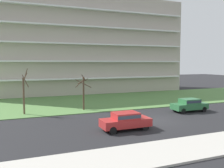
{
  "coord_description": "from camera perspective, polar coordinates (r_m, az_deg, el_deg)",
  "views": [
    {
      "loc": [
        -13.57,
        -21.24,
        5.91
      ],
      "look_at": [
        -2.55,
        6.0,
        3.36
      ],
      "focal_mm": 39.41,
      "sensor_mm": 36.0,
      "label": 1
    }
  ],
  "objects": [
    {
      "name": "apartment_building",
      "position": [
        50.82,
        -6.57,
        8.7
      ],
      "size": [
        39.11,
        12.2,
        18.51
      ],
      "color": "#B2A899",
      "rests_on": "ground"
    },
    {
      "name": "sedan_green_near_left",
      "position": [
        31.28,
        17.51,
        -4.55
      ],
      "size": [
        4.4,
        1.8,
        1.57
      ],
      "rotation": [
        0.0,
        0.0,
        3.14
      ],
      "color": "#2D6B3D",
      "rests_on": "ground"
    },
    {
      "name": "ground",
      "position": [
        25.89,
        10.37,
        -8.33
      ],
      "size": [
        160.0,
        160.0,
        0.0
      ],
      "primitive_type": "plane",
      "color": "#232326"
    },
    {
      "name": "grass_lawn_strip",
      "position": [
        38.22,
        -0.96,
        -3.88
      ],
      "size": [
        80.0,
        16.0,
        0.08
      ],
      "primitive_type": "cube",
      "color": "#547F42",
      "rests_on": "ground"
    },
    {
      "name": "sedan_red_center_left",
      "position": [
        21.86,
        3.17,
        -8.38
      ],
      "size": [
        4.41,
        1.81,
        1.57
      ],
      "rotation": [
        0.0,
        0.0,
        0.0
      ],
      "color": "#B22828",
      "rests_on": "ground"
    },
    {
      "name": "tree_far_left",
      "position": [
        29.57,
        -19.73,
        -1.98
      ],
      "size": [
        0.77,
        1.13,
        5.28
      ],
      "color": "brown",
      "rests_on": "ground"
    },
    {
      "name": "tree_left",
      "position": [
        30.58,
        -6.68,
        -1.65
      ],
      "size": [
        1.98,
        2.23,
        4.48
      ],
      "color": "#4C3828",
      "rests_on": "ground"
    },
    {
      "name": "sidewalk_curb_near",
      "position": [
        19.84,
        23.15,
        -12.56
      ],
      "size": [
        80.0,
        4.0,
        0.15
      ],
      "primitive_type": "cube",
      "color": "#BCB7AD",
      "rests_on": "ground"
    }
  ]
}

